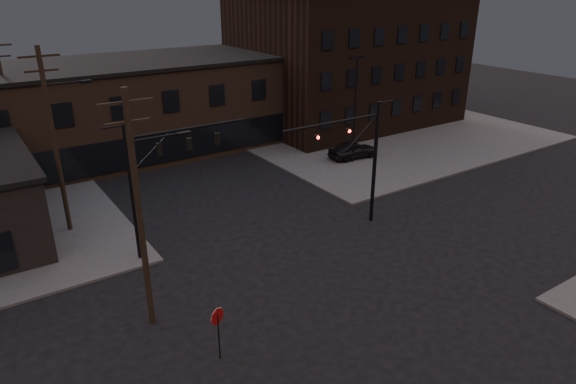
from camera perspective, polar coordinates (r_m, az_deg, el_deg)
The scene contains 15 objects.
ground at distance 27.92m, azimuth 5.51°, elevation -9.69°, with size 140.00×140.00×0.00m, color black.
sidewalk_ne at distance 56.68m, azimuth 8.81°, elevation 7.17°, with size 30.00×30.00×0.15m, color #474744.
building_row at distance 49.70m, azimuth -15.35°, elevation 9.15°, with size 40.00×12.00×8.00m, color #493326.
building_right at distance 58.24m, azimuth 6.51°, elevation 14.67°, with size 22.00×16.00×14.00m, color black.
traffic_signal_near at distance 32.14m, azimuth 8.21°, elevation 4.35°, with size 7.12×0.24×8.00m.
traffic_signal_far at distance 29.12m, azimuth -14.72°, elevation 2.05°, with size 7.12×0.24×8.00m.
stop_sign at distance 21.90m, azimuth -7.81°, elevation -14.11°, with size 0.72×0.33×2.48m.
utility_pole_near at distance 22.72m, azimuth -16.11°, elevation -1.67°, with size 3.70×0.28×11.00m.
utility_pole_mid at distance 33.55m, azimuth -24.47°, elevation 5.44°, with size 3.70×0.28×11.50m.
utility_pole_far at distance 45.11m, azimuth -28.66°, elevation 8.23°, with size 2.20×0.28×11.00m.
lot_light_a at distance 43.75m, azimuth 7.49°, elevation 10.04°, with size 1.50×0.28×9.14m.
lot_light_b at distance 51.33m, azimuth 8.93°, elevation 11.81°, with size 1.50×0.28×9.14m.
parked_car_lot_a at distance 45.87m, azimuth 7.22°, elevation 4.68°, with size 1.81×4.49×1.53m, color black.
parked_car_lot_b at distance 53.96m, azimuth 7.64°, elevation 7.18°, with size 1.63×4.00×1.16m, color silver.
car_crossing at distance 49.79m, azimuth -8.36°, elevation 5.76°, with size 1.41×4.04×1.33m, color black.
Camera 1 is at (-15.31, -18.03, 14.84)m, focal length 32.00 mm.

